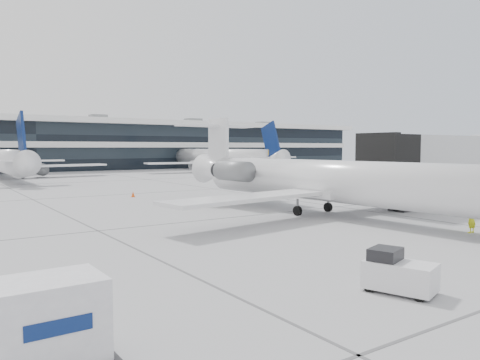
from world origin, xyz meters
TOP-DOWN VIEW (x-y plane):
  - ground at (0.00, 0.00)m, footprint 220.00×220.00m
  - terminal at (0.00, 82.00)m, footprint 170.00×22.00m
  - bg_jet_center at (-8.00, 55.00)m, footprint 32.00×40.00m
  - bg_jet_right at (32.00, 55.00)m, footprint 32.00×40.00m
  - regional_jet at (5.60, -3.02)m, footprint 26.50×33.11m
  - jet_bridge at (19.27, -4.48)m, footprint 18.94×4.20m
  - ramp_worker at (7.64, -12.71)m, footprint 0.65×0.45m
  - baggage_tug at (-5.12, -17.37)m, footprint 2.01×2.60m
  - cargo_uld at (-16.25, -16.92)m, footprint 2.58×1.93m
  - traffic_cone at (-1.26, 16.92)m, footprint 0.40×0.40m

SIDE VIEW (x-z plane):
  - ground at x=0.00m, z-range 0.00..0.00m
  - bg_jet_center at x=-8.00m, z-range -4.80..4.80m
  - bg_jet_right at x=32.00m, z-range -4.80..4.80m
  - traffic_cone at x=-1.26m, z-range -0.01..0.54m
  - baggage_tug at x=-5.12m, z-range -0.07..1.38m
  - ramp_worker at x=7.64m, z-range 0.00..1.74m
  - cargo_uld at x=-16.25m, z-range 0.01..2.09m
  - regional_jet at x=5.60m, z-range -1.21..6.43m
  - jet_bridge at x=19.27m, z-range 1.39..7.49m
  - terminal at x=0.00m, z-range 0.00..10.00m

